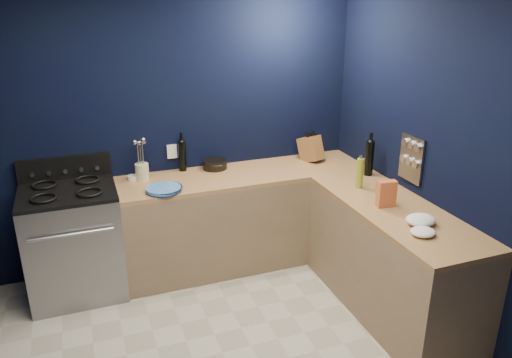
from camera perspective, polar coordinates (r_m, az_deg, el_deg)
name	(u,v)px	position (r m, az deg, el deg)	size (l,w,h in m)	color
wall_back	(170,128)	(4.59, -9.83, 5.82)	(3.50, 0.02, 2.60)	black
wall_right	(464,165)	(3.83, 22.77, 1.44)	(0.02, 3.50, 2.60)	black
cab_back	(245,219)	(4.74, -1.27, -4.61)	(2.30, 0.63, 0.86)	#826A4D
top_back	(245,175)	(4.56, -1.31, 0.49)	(2.30, 0.63, 0.04)	brown
cab_right	(390,261)	(4.18, 15.14, -9.11)	(0.63, 1.67, 0.86)	#826A4D
top_right	(396,210)	(3.98, 15.75, -3.47)	(0.63, 1.67, 0.04)	brown
gas_range	(75,244)	(4.50, -20.06, -6.98)	(0.76, 0.66, 0.92)	gray
oven_door	(76,263)	(4.23, -19.93, -9.01)	(0.59, 0.02, 0.42)	black
cooktop	(67,192)	(4.31, -20.83, -1.38)	(0.76, 0.66, 0.03)	black
backguard	(65,168)	(4.56, -21.05, 1.19)	(0.76, 0.06, 0.20)	black
spice_panel	(412,159)	(4.24, 17.39, 2.22)	(0.02, 0.28, 0.38)	gray
wall_outlet	(172,151)	(4.63, -9.61, 3.13)	(0.09, 0.02, 0.13)	white
plate_stack	(164,189)	(4.20, -10.54, -1.17)	(0.29, 0.29, 0.04)	#305BA8
ramekin	(133,177)	(4.52, -13.91, 0.17)	(0.10, 0.10, 0.04)	white
utensil_crock	(142,172)	(4.48, -12.91, 0.82)	(0.12, 0.12, 0.15)	beige
wine_bottle_back	(182,156)	(4.61, -8.45, 2.61)	(0.07, 0.07, 0.28)	black
lemon_basket	(215,164)	(4.66, -4.73, 1.69)	(0.22, 0.22, 0.09)	black
knife_block	(311,149)	(4.88, 6.28, 3.46)	(0.13, 0.21, 0.24)	brown
wine_bottle_right	(369,159)	(4.56, 12.85, 2.30)	(0.08, 0.08, 0.31)	black
oil_bottle	(360,173)	(4.26, 11.81, 0.66)	(0.06, 0.06, 0.26)	olive
spice_jar_near	(384,193)	(4.12, 14.50, -1.52)	(0.04, 0.04, 0.09)	olive
spice_jar_far	(378,188)	(4.19, 13.85, -1.00)	(0.05, 0.05, 0.10)	olive
crouton_bag	(386,194)	(3.94, 14.72, -1.65)	(0.14, 0.07, 0.21)	red
towel_front	(421,220)	(3.73, 18.34, -4.48)	(0.22, 0.18, 0.08)	white
towel_end	(423,232)	(3.59, 18.57, -5.77)	(0.17, 0.16, 0.05)	white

